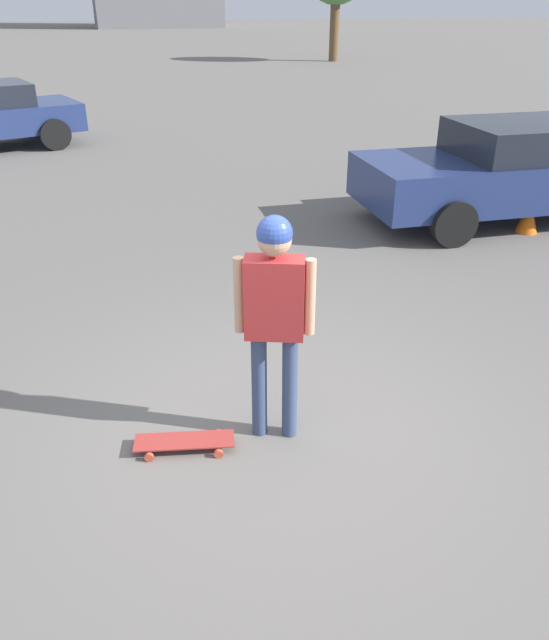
# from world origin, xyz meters

# --- Properties ---
(ground_plane) EXTENTS (220.00, 220.00, 0.00)m
(ground_plane) POSITION_xyz_m (0.00, 0.00, 0.00)
(ground_plane) COLOR slate
(person) EXTENTS (0.33, 0.55, 1.79)m
(person) POSITION_xyz_m (0.00, 0.00, 1.14)
(person) COLOR #38476B
(person) RESTS_ON ground_plane
(skateboard) EXTENTS (0.38, 0.78, 0.08)m
(skateboard) POSITION_xyz_m (0.00, -0.72, 0.06)
(skateboard) COLOR #A5332D
(skateboard) RESTS_ON ground_plane
(car_parked_near) EXTENTS (2.16, 4.86, 1.46)m
(car_parked_near) POSITION_xyz_m (-4.23, 5.07, 0.76)
(car_parked_near) COLOR navy
(car_parked_near) RESTS_ON ground_plane
(traffic_cone) EXTENTS (0.32, 0.32, 0.46)m
(traffic_cone) POSITION_xyz_m (-3.59, 4.89, 0.23)
(traffic_cone) COLOR orange
(traffic_cone) RESTS_ON ground_plane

